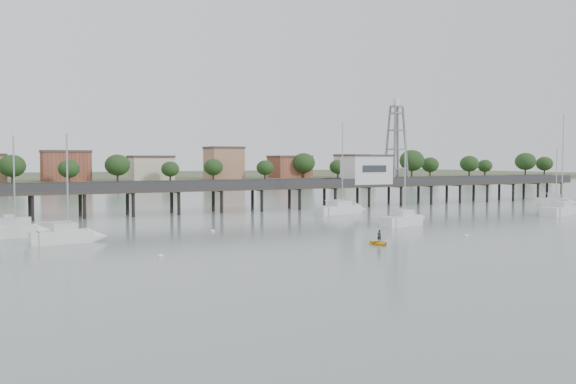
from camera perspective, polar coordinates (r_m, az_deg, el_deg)
name	(u,v)px	position (r m, az deg, el deg)	size (l,w,h in m)	color
ground_plane	(525,267)	(54.42, 20.36, -6.29)	(500.00, 500.00, 0.00)	slate
pier	(237,188)	(104.34, -4.51, 0.35)	(150.00, 5.00, 5.50)	#2D2823
pier_building	(366,169)	(116.04, 6.99, 2.02)	(8.40, 5.40, 5.30)	silver
lattice_tower	(396,145)	(119.79, 9.59, 4.15)	(3.20, 3.20, 15.50)	slate
sailboat_c	(408,220)	(84.29, 10.63, -2.47)	(8.05, 4.58, 12.83)	silver
sailboat_e	(559,202)	(127.86, 22.96, -0.80)	(5.88, 5.99, 10.91)	silver
sailboat_d	(565,210)	(108.13, 23.38, -1.48)	(10.40, 6.17, 16.35)	silver
sailboat_b	(22,231)	(76.04, -22.60, -3.24)	(7.06, 2.38, 11.64)	silver
sailboat_a	(75,236)	(69.20, -18.42, -3.76)	(7.17, 2.66, 11.72)	silver
sailboat_f	(347,209)	(101.09, 5.30, -1.54)	(9.54, 4.50, 15.08)	silver
white_tender	(15,221)	(90.89, -23.12, -2.39)	(3.90, 1.88, 1.47)	silver
yellow_dinghy	(379,245)	(64.80, 8.10, -4.66)	(1.89, 0.55, 2.65)	yellow
dinghy_occupant	(379,245)	(64.80, 8.10, -4.66)	(0.46, 1.25, 0.30)	black
mooring_buoys	(335,232)	(74.97, 4.20, -3.54)	(87.80, 20.90, 0.39)	#EDEDB8
far_shore	(73,177)	(279.00, -18.56, 1.27)	(500.00, 170.00, 10.40)	#475133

